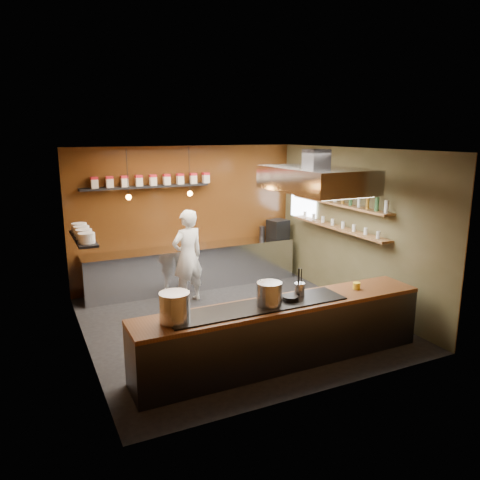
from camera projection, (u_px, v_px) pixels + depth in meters
floor at (236, 323)px, 8.23m from camera, size 5.00×5.00×0.00m
back_wall at (187, 216)px, 10.09m from camera, size 5.00×0.00×5.00m
left_wall at (81, 256)px, 6.84m from camera, size 0.00×5.00×5.00m
right_wall at (354, 227)px, 8.94m from camera, size 0.00×5.00×5.00m
ceiling at (236, 150)px, 7.56m from camera, size 5.00×5.00×0.00m
window_pane at (304, 196)px, 10.33m from camera, size 0.00×1.00×1.00m
prep_counter at (193, 267)px, 10.04m from camera, size 4.60×0.65×0.90m
pass_counter at (283, 332)px, 6.72m from camera, size 4.40×0.72×0.94m
tin_shelf at (146, 187)px, 9.43m from camera, size 2.60×0.26×0.04m
plate_shelf at (83, 238)px, 7.78m from camera, size 0.30×1.40×0.04m
bottle_shelf_upper at (339, 204)px, 9.05m from camera, size 0.26×2.80×0.04m
bottle_shelf_lower at (337, 228)px, 9.15m from camera, size 0.26×2.80×0.04m
extractor_hood at (316, 179)px, 7.86m from camera, size 1.20×2.00×0.72m
pendant_left at (128, 194)px, 8.65m from camera, size 0.10×0.10×0.95m
pendant_right at (190, 191)px, 9.16m from camera, size 0.10×0.10×0.95m
storage_tins at (153, 180)px, 9.47m from camera, size 2.43×0.13×0.22m
plate_stacks at (83, 233)px, 7.76m from camera, size 0.26×1.16×0.16m
bottles at (339, 197)px, 9.02m from camera, size 0.06×2.66×0.24m
wine_glasses at (338, 223)px, 9.13m from camera, size 0.07×2.37×0.13m
stockpot_large at (175, 307)px, 5.88m from camera, size 0.48×0.48×0.38m
stockpot_small at (269, 294)px, 6.43m from camera, size 0.42×0.42×0.33m
utensil_crock at (299, 289)px, 6.82m from camera, size 0.19×0.19×0.19m
frying_pan at (291, 298)px, 6.66m from camera, size 0.41×0.25×0.06m
butter_jar at (357, 286)px, 7.18m from camera, size 0.15×0.15×0.10m
espresso_machine at (278, 229)px, 10.79m from camera, size 0.47×0.45×0.41m
chef at (188, 257)px, 9.07m from camera, size 0.76×0.60×1.84m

